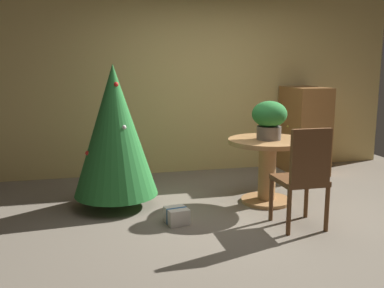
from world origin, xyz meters
TOP-DOWN VIEW (x-y plane):
  - ground_plane at (0.00, 0.00)m, footprint 6.60×6.60m
  - back_wall_panel at (0.00, 2.20)m, footprint 6.00×0.10m
  - round_dining_table at (0.34, 0.48)m, footprint 0.91×0.91m
  - flower_vase at (0.34, 0.47)m, footprint 0.39×0.39m
  - wooden_chair_near at (0.34, -0.38)m, footprint 0.44×0.45m
  - holiday_tree at (-1.37, 0.76)m, footprint 0.93×0.93m
  - gift_box_cream at (-0.82, 0.06)m, footprint 0.25×0.25m
  - wooden_cabinet at (1.45, 1.71)m, footprint 0.54×0.76m

SIDE VIEW (x-z plane):
  - ground_plane at x=0.00m, z-range 0.00..0.00m
  - gift_box_cream at x=-0.82m, z-range 0.00..0.16m
  - round_dining_table at x=0.34m, z-range 0.12..0.86m
  - wooden_chair_near at x=0.34m, z-range 0.05..1.06m
  - wooden_cabinet at x=1.45m, z-range 0.00..1.26m
  - holiday_tree at x=-1.37m, z-range 0.07..1.66m
  - flower_vase at x=0.34m, z-range 0.77..1.21m
  - back_wall_panel at x=0.00m, z-range 0.00..2.60m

